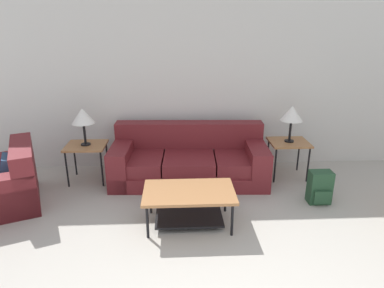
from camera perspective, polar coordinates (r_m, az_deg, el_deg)
The scene contains 9 objects.
wall_back at distance 5.54m, azimuth 1.00°, elevation 9.31°, with size 9.16×0.06×2.60m.
couch at distance 5.22m, azimuth -0.48°, elevation -2.86°, with size 2.34×1.08×0.82m.
armchair at distance 5.13m, azimuth -29.09°, elevation -5.94°, with size 1.27×1.35×0.80m.
coffee_table at distance 4.06m, azimuth -0.50°, elevation -9.21°, with size 1.07×0.65×0.44m.
side_table_left at distance 5.33m, azimuth -17.21°, elevation -0.69°, with size 0.58×0.51×0.58m.
side_table_right at distance 5.44m, azimuth 15.82°, elevation -0.15°, with size 0.58×0.51×0.58m.
table_lamp_left at distance 5.19m, azimuth -17.75°, elevation 4.38°, with size 0.33×0.33×0.55m.
table_lamp_right at distance 5.30m, azimuth 16.30°, elevation 4.83°, with size 0.33×0.33×0.55m.
backpack at distance 4.87m, azimuth 20.53°, elevation -6.84°, with size 0.29×0.26×0.45m.
Camera 1 is at (-0.36, -1.56, 2.27)m, focal length 32.00 mm.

